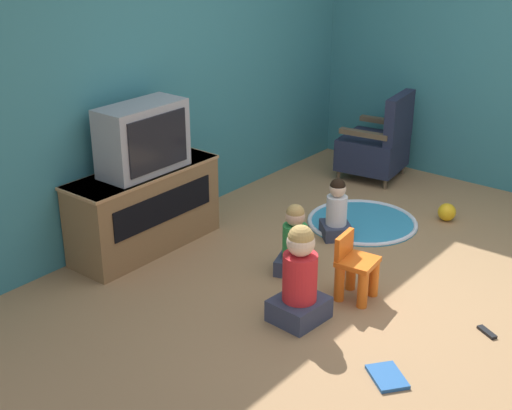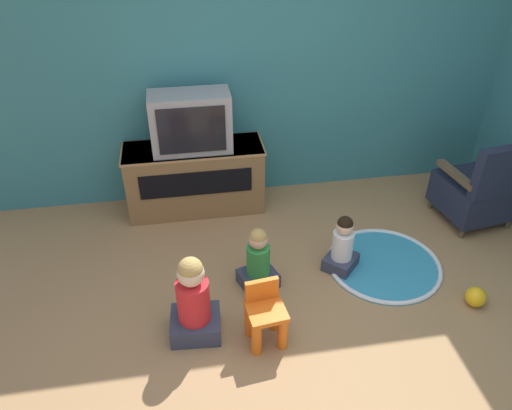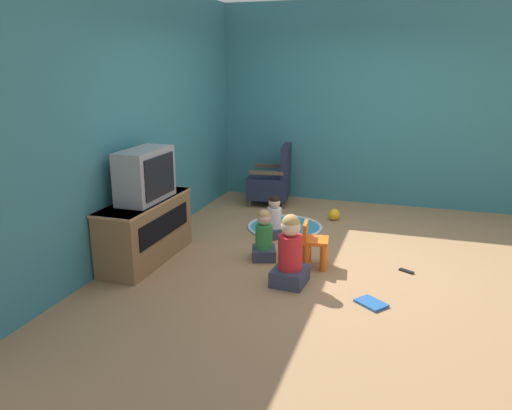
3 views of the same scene
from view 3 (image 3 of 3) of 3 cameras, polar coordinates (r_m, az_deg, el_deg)
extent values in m
plane|color=#9E754C|center=(5.56, 8.96, -5.51)|extent=(30.00, 30.00, 0.00)
cube|color=teal|center=(5.64, -13.53, 9.60)|extent=(5.33, 0.12, 2.87)
cube|color=teal|center=(7.43, 15.34, 10.90)|extent=(0.12, 5.22, 2.87)
cube|color=brown|center=(5.34, -12.47, -2.84)|extent=(1.26, 0.44, 0.66)
cube|color=#A97C50|center=(5.25, -12.67, 0.42)|extent=(1.28, 0.45, 0.02)
cube|color=black|center=(5.21, -10.38, -2.29)|extent=(1.01, 0.01, 0.24)
cube|color=#939399|center=(5.17, -12.58, 3.35)|extent=(0.70, 0.33, 0.53)
cube|color=black|center=(5.09, -10.94, 3.25)|extent=(0.57, 0.02, 0.41)
cylinder|color=brown|center=(7.69, -0.08, 1.14)|extent=(0.04, 0.04, 0.10)
cylinder|color=brown|center=(7.23, -0.76, 0.17)|extent=(0.04, 0.04, 0.10)
cylinder|color=brown|center=(7.62, 3.57, 0.98)|extent=(0.04, 0.04, 0.10)
cylinder|color=brown|center=(7.15, 3.12, -0.02)|extent=(0.04, 0.04, 0.10)
cube|color=#1E2338|center=(7.37, 1.47, 2.15)|extent=(0.65, 0.65, 0.32)
cube|color=#1E2338|center=(7.25, 3.46, 5.06)|extent=(0.56, 0.17, 0.46)
cube|color=brown|center=(7.55, 1.77, 4.51)|extent=(0.14, 0.50, 0.05)
cube|color=brown|center=(7.06, 1.18, 3.71)|extent=(0.14, 0.50, 0.05)
cylinder|color=orange|center=(5.05, 7.73, -5.87)|extent=(0.07, 0.07, 0.30)
cylinder|color=orange|center=(5.22, 7.86, -5.12)|extent=(0.07, 0.07, 0.30)
cylinder|color=orange|center=(5.06, 5.75, -5.75)|extent=(0.07, 0.07, 0.30)
cylinder|color=orange|center=(5.24, 5.94, -5.01)|extent=(0.07, 0.07, 0.30)
cube|color=orange|center=(5.10, 6.87, -4.05)|extent=(0.29, 0.28, 0.04)
cube|color=orange|center=(5.07, 5.68, -2.90)|extent=(0.24, 0.06, 0.17)
cylinder|color=teal|center=(6.35, 3.30, -2.53)|extent=(0.95, 0.95, 0.01)
torus|color=silver|center=(6.34, 3.30, -2.49)|extent=(0.95, 0.95, 0.04)
cube|color=#33384C|center=(6.00, 2.08, -3.11)|extent=(0.35, 0.35, 0.11)
cylinder|color=silver|center=(5.94, 2.10, -1.47)|extent=(0.17, 0.17, 0.24)
sphere|color=beige|center=(5.89, 2.12, 0.28)|extent=(0.14, 0.14, 0.14)
sphere|color=black|center=(5.88, 2.12, 0.50)|extent=(0.13, 0.13, 0.13)
cube|color=#33384C|center=(5.34, 0.90, -5.53)|extent=(0.34, 0.32, 0.12)
cylinder|color=#2D8C3F|center=(5.27, 0.91, -3.60)|extent=(0.18, 0.18, 0.26)
sphere|color=#D8AD8C|center=(5.21, 0.92, -1.52)|extent=(0.15, 0.15, 0.15)
sphere|color=tan|center=(5.20, 0.92, -1.25)|extent=(0.14, 0.14, 0.14)
cube|color=#33384C|center=(4.77, 3.88, -8.08)|extent=(0.37, 0.33, 0.15)
cylinder|color=red|center=(4.67, 3.93, -5.40)|extent=(0.23, 0.23, 0.33)
sphere|color=beige|center=(4.59, 3.99, -2.48)|extent=(0.18, 0.18, 0.18)
sphere|color=tan|center=(4.58, 4.00, -2.09)|extent=(0.17, 0.17, 0.17)
sphere|color=yellow|center=(6.70, 8.91, -1.06)|extent=(0.16, 0.16, 0.16)
cube|color=#235699|center=(4.50, 13.03, -10.89)|extent=(0.30, 0.31, 0.02)
cube|color=black|center=(5.24, 16.82, -7.24)|extent=(0.11, 0.15, 0.02)
camera|label=1|loc=(1.65, 79.69, 22.99)|focal=50.00mm
camera|label=2|loc=(4.56, 39.47, 22.36)|focal=35.00mm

